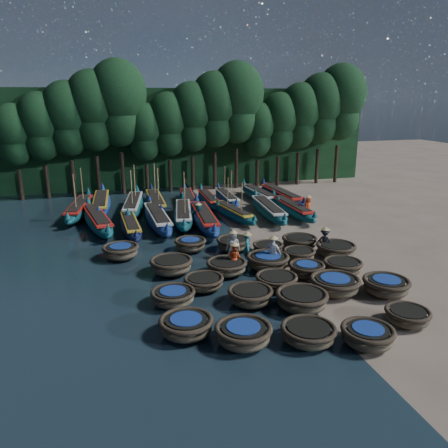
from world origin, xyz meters
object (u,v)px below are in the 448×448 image
object	(u,v)px
long_boat_4	(183,214)
fisherman_1	(247,245)
long_boat_17	(281,196)
coracle_2	(308,333)
coracle_15	(171,265)
coracle_23	(268,248)
long_boat_16	(259,195)
coracle_7	(302,300)
coracle_22	(233,244)
long_boat_11	(133,205)
coracle_11	(204,282)
coracle_4	(407,316)
coracle_17	(268,261)
long_boat_1	(97,220)
long_boat_2	(130,225)
fisherman_5	(199,214)
coracle_8	(335,284)
coracle_5	(186,326)
coracle_9	(386,286)
long_boat_9	(79,209)
coracle_3	(367,335)
coracle_13	(307,269)
long_boat_8	(292,209)
coracle_1	(243,334)
coracle_12	(276,281)
coracle_6	(250,296)
long_boat_3	(158,218)
long_boat_15	(227,197)
fisherman_0	(233,244)
coracle_21	(190,244)
coracle_20	(121,251)
long_boat_5	(205,218)
long_boat_10	(101,204)
coracle_24	(299,242)
long_boat_7	(268,209)
long_boat_14	(209,199)
coracle_16	(227,267)
long_boat_12	(156,202)
fisherman_2	(234,257)
coracle_19	(336,249)
fisherman_3	(325,240)

from	to	relation	value
long_boat_4	fisherman_1	distance (m)	9.36
long_boat_4	long_boat_17	world-z (taller)	long_boat_4
coracle_2	coracle_15	bearing A→B (deg)	115.97
coracle_23	long_boat_16	xyz separation A→B (m)	(4.34, 13.43, 0.17)
coracle_7	coracle_22	size ratio (longest dim) A/B	1.26
long_boat_11	long_boat_17	size ratio (longest dim) A/B	0.97
coracle_11	coracle_4	bearing A→B (deg)	-37.29
coracle_17	long_boat_1	xyz separation A→B (m)	(-9.02, 10.73, 0.11)
long_boat_2	fisherman_5	bearing A→B (deg)	3.00
coracle_4	coracle_8	world-z (taller)	coracle_8
coracle_5	coracle_7	bearing A→B (deg)	8.93
coracle_9	long_boat_9	bearing A→B (deg)	127.46
coracle_3	coracle_8	distance (m)	4.61
coracle_13	coracle_17	xyz separation A→B (m)	(-1.58, 1.56, 0.04)
long_boat_8	coracle_13	bearing A→B (deg)	-111.22
coracle_1	long_boat_4	size ratio (longest dim) A/B	0.27
coracle_12	coracle_6	bearing A→B (deg)	-144.37
long_boat_3	long_boat_15	world-z (taller)	long_boat_15
coracle_23	fisherman_0	distance (m)	2.34
coracle_9	coracle_1	bearing A→B (deg)	-163.64
coracle_22	long_boat_15	distance (m)	12.72
coracle_21	long_boat_11	world-z (taller)	long_boat_11
coracle_9	long_boat_1	xyz separation A→B (m)	(-13.30, 15.27, 0.11)
coracle_2	coracle_20	distance (m)	13.04
long_boat_5	long_boat_10	bearing A→B (deg)	141.19
coracle_5	fisherman_5	xyz separation A→B (m)	(3.84, 15.18, 0.39)
coracle_2	coracle_21	distance (m)	11.68
coracle_4	coracle_20	distance (m)	15.73
coracle_24	long_boat_17	size ratio (longest dim) A/B	0.27
coracle_5	long_boat_2	bearing A→B (deg)	94.46
coracle_7	coracle_11	world-z (taller)	coracle_7
long_boat_15	long_boat_7	bearing A→B (deg)	-68.23
long_boat_2	coracle_4	bearing A→B (deg)	-59.98
coracle_7	long_boat_16	size ratio (longest dim) A/B	0.33
fisherman_1	long_boat_10	bearing A→B (deg)	57.72
coracle_4	long_boat_16	world-z (taller)	long_boat_16
coracle_23	fisherman_1	bearing A→B (deg)	-154.19
long_boat_5	long_boat_16	bearing A→B (deg)	49.18
coracle_12	long_boat_2	world-z (taller)	long_boat_2
coracle_15	coracle_20	bearing A→B (deg)	129.49
long_boat_14	coracle_17	bearing A→B (deg)	-90.35
coracle_23	long_boat_7	xyz separation A→B (m)	(3.12, 8.01, 0.21)
coracle_11	long_boat_4	xyz separation A→B (m)	(1.26, 12.28, 0.20)
coracle_16	long_boat_15	world-z (taller)	long_boat_15
long_boat_12	coracle_1	bearing A→B (deg)	-87.15
coracle_7	coracle_15	size ratio (longest dim) A/B	1.06
coracle_15	coracle_23	xyz separation A→B (m)	(6.12, 1.52, -0.12)
fisherman_2	coracle_21	bearing A→B (deg)	-8.62
coracle_19	fisherman_3	bearing A→B (deg)	118.26
coracle_13	long_boat_15	distance (m)	17.31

